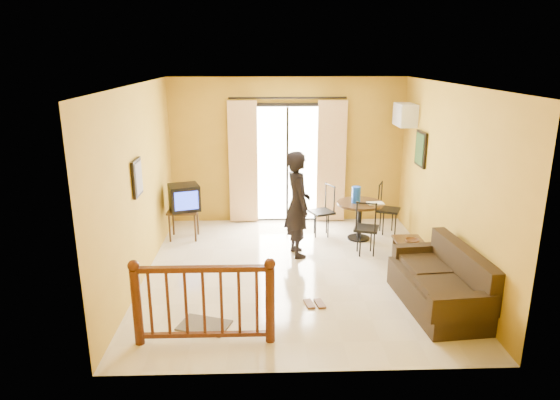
{
  "coord_description": "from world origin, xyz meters",
  "views": [
    {
      "loc": [
        -0.46,
        -6.99,
        3.2
      ],
      "look_at": [
        -0.22,
        0.2,
        1.09
      ],
      "focal_mm": 32.0,
      "sensor_mm": 36.0,
      "label": 1
    }
  ],
  "objects_px": {
    "television": "(184,197)",
    "sofa": "(442,285)",
    "dining_table": "(360,210)",
    "coffee_table": "(411,250)",
    "standing_person": "(298,204)"
  },
  "relations": [
    {
      "from": "sofa",
      "to": "standing_person",
      "type": "height_order",
      "value": "standing_person"
    },
    {
      "from": "standing_person",
      "to": "television",
      "type": "bearing_deg",
      "value": 54.4
    },
    {
      "from": "dining_table",
      "to": "standing_person",
      "type": "bearing_deg",
      "value": -149.31
    },
    {
      "from": "dining_table",
      "to": "sofa",
      "type": "relative_size",
      "value": 0.45
    },
    {
      "from": "sofa",
      "to": "standing_person",
      "type": "distance_m",
      "value": 2.63
    },
    {
      "from": "coffee_table",
      "to": "sofa",
      "type": "height_order",
      "value": "sofa"
    },
    {
      "from": "dining_table",
      "to": "coffee_table",
      "type": "bearing_deg",
      "value": -62.23
    },
    {
      "from": "sofa",
      "to": "dining_table",
      "type": "bearing_deg",
      "value": 98.14
    },
    {
      "from": "television",
      "to": "sofa",
      "type": "relative_size",
      "value": 0.35
    },
    {
      "from": "coffee_table",
      "to": "sofa",
      "type": "bearing_deg",
      "value": -89.84
    },
    {
      "from": "sofa",
      "to": "television",
      "type": "bearing_deg",
      "value": 138.77
    },
    {
      "from": "television",
      "to": "coffee_table",
      "type": "bearing_deg",
      "value": -37.57
    },
    {
      "from": "dining_table",
      "to": "standing_person",
      "type": "relative_size",
      "value": 0.47
    },
    {
      "from": "television",
      "to": "dining_table",
      "type": "xyz_separation_m",
      "value": [
        3.11,
        -0.14,
        -0.23
      ]
    },
    {
      "from": "dining_table",
      "to": "standing_person",
      "type": "height_order",
      "value": "standing_person"
    }
  ]
}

